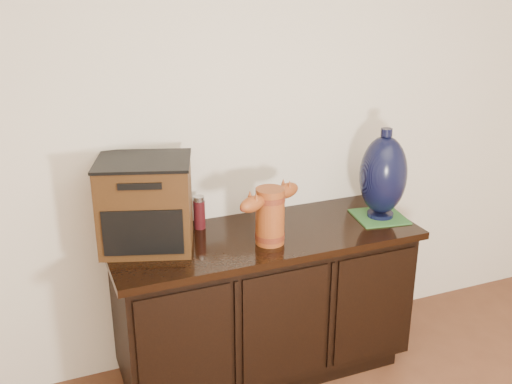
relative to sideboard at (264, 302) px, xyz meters
name	(u,v)px	position (x,y,z in m)	size (l,w,h in m)	color
sideboard	(264,302)	(0.00, 0.00, 0.00)	(1.46, 0.56, 0.75)	black
terracotta_vessel	(270,213)	(-0.01, -0.10, 0.52)	(0.36, 0.21, 0.26)	#98471B
tv_radio	(146,204)	(-0.53, 0.08, 0.57)	(0.48, 0.43, 0.40)	#3C220F
green_mat	(379,217)	(0.61, -0.03, 0.37)	(0.24, 0.24, 0.01)	#2F642D
lamp_base	(383,175)	(0.61, -0.03, 0.59)	(0.26, 0.26, 0.45)	black
spray_can	(199,213)	(-0.26, 0.18, 0.45)	(0.06, 0.06, 0.16)	maroon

